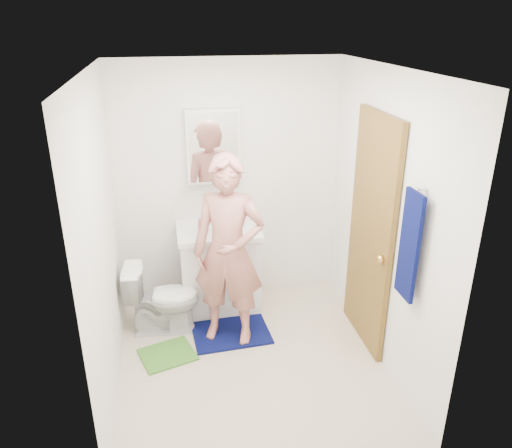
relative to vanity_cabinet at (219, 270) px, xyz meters
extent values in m
cube|color=beige|center=(0.15, -0.91, -0.41)|extent=(2.20, 2.40, 0.02)
cube|color=white|center=(0.15, -0.91, 2.01)|extent=(2.20, 2.40, 0.02)
cube|color=white|center=(0.15, 0.30, 0.80)|extent=(2.20, 0.02, 2.40)
cube|color=white|center=(0.15, -2.12, 0.80)|extent=(2.20, 0.02, 2.40)
cube|color=white|center=(-0.96, -0.91, 0.80)|extent=(0.02, 2.40, 2.40)
cube|color=white|center=(1.26, -0.91, 0.80)|extent=(0.02, 2.40, 2.40)
cube|color=white|center=(0.00, 0.00, 0.00)|extent=(0.75, 0.55, 0.80)
cube|color=white|center=(0.00, 0.00, 0.43)|extent=(0.79, 0.59, 0.05)
cylinder|color=white|center=(0.00, 0.00, 0.44)|extent=(0.40, 0.40, 0.03)
cylinder|color=silver|center=(0.00, 0.18, 0.51)|extent=(0.03, 0.03, 0.12)
cube|color=white|center=(0.00, 0.22, 1.20)|extent=(0.50, 0.12, 0.70)
cube|color=white|center=(0.00, 0.16, 1.20)|extent=(0.46, 0.01, 0.66)
cube|color=brown|center=(1.22, -0.76, 0.62)|extent=(0.05, 0.80, 2.05)
sphere|color=gold|center=(1.18, -1.08, 0.55)|extent=(0.07, 0.07, 0.07)
cube|color=#070D47|center=(1.18, -1.48, 0.85)|extent=(0.03, 0.24, 0.80)
cylinder|color=silver|center=(1.22, -1.48, 1.27)|extent=(0.06, 0.02, 0.02)
imported|color=white|center=(-0.57, -0.33, -0.06)|extent=(0.69, 0.43, 0.67)
cube|color=#070D47|center=(0.03, -0.53, -0.39)|extent=(0.72, 0.54, 0.02)
cube|color=#47892D|center=(-0.55, -0.74, -0.39)|extent=(0.53, 0.49, 0.02)
imported|color=#C26C5A|center=(-0.15, -0.08, 0.55)|extent=(0.10, 0.11, 0.19)
imported|color=#833B81|center=(0.21, 0.14, 0.50)|extent=(0.13, 0.13, 0.09)
imported|color=#B57066|center=(0.02, -0.58, 0.47)|extent=(0.73, 0.60, 1.70)
camera|label=1|loc=(-0.46, -4.38, 2.34)|focal=35.00mm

